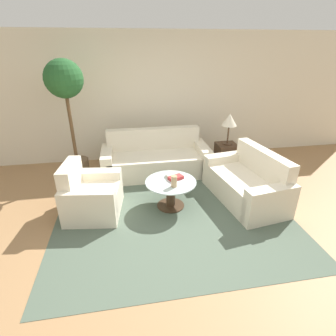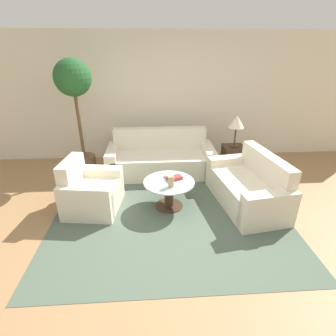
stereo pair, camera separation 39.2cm
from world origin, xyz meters
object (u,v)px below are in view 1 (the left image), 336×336
at_px(armchair, 90,197).
at_px(potted_plant, 67,99).
at_px(vase, 174,181).
at_px(table_lamp, 229,121).
at_px(coffee_table, 171,190).
at_px(bowl, 173,175).
at_px(sofa_main, 155,159).
at_px(book_stack, 176,178).
at_px(loveseat, 248,184).

xyz_separation_m(armchair, potted_plant, (-0.34, 1.24, 1.21)).
bearing_deg(potted_plant, vase, -42.47).
height_order(table_lamp, vase, table_lamp).
distance_m(coffee_table, bowl, 0.24).
xyz_separation_m(sofa_main, armchair, (-1.14, -1.22, -0.00)).
bearing_deg(table_lamp, book_stack, -139.47).
distance_m(sofa_main, book_stack, 1.23).
height_order(sofa_main, vase, sofa_main).
bearing_deg(potted_plant, bowl, -34.85).
bearing_deg(bowl, book_stack, -72.58).
xyz_separation_m(bowl, book_stack, (0.03, -0.10, 0.00)).
xyz_separation_m(vase, bowl, (0.04, 0.32, -0.06)).
relative_size(coffee_table, book_stack, 3.06).
xyz_separation_m(armchair, book_stack, (1.31, 0.02, 0.19)).
relative_size(table_lamp, potted_plant, 0.28).
distance_m(sofa_main, loveseat, 1.84).
height_order(sofa_main, potted_plant, potted_plant).
bearing_deg(bowl, potted_plant, 145.15).
distance_m(vase, book_stack, 0.24).
bearing_deg(loveseat, table_lamp, 169.62).
relative_size(potted_plant, book_stack, 8.38).
bearing_deg(book_stack, armchair, 156.60).
bearing_deg(bowl, coffee_table, -110.98).
bearing_deg(armchair, bowl, -77.41).
bearing_deg(book_stack, bowl, 83.31).
relative_size(loveseat, vase, 9.16).
bearing_deg(coffee_table, bowl, 69.02).
xyz_separation_m(potted_plant, bowl, (1.62, -1.13, -1.02)).
xyz_separation_m(sofa_main, potted_plant, (-1.48, 0.02, 1.21)).
bearing_deg(bowl, sofa_main, 97.12).
distance_m(sofa_main, vase, 1.45).
bearing_deg(coffee_table, book_stack, 32.81).
xyz_separation_m(armchair, coffee_table, (1.22, -0.04, 0.01)).
xyz_separation_m(loveseat, book_stack, (-1.20, 0.04, 0.19)).
height_order(potted_plant, vase, potted_plant).
height_order(sofa_main, loveseat, sofa_main).
height_order(armchair, potted_plant, potted_plant).
distance_m(sofa_main, potted_plant, 1.91).
bearing_deg(potted_plant, table_lamp, -3.33).
relative_size(potted_plant, vase, 12.39).
distance_m(loveseat, table_lamp, 1.32).
distance_m(loveseat, potted_plant, 3.34).
bearing_deg(loveseat, sofa_main, -140.67).
relative_size(table_lamp, book_stack, 2.35).
height_order(sofa_main, table_lamp, table_lamp).
bearing_deg(potted_plant, loveseat, -23.85).
height_order(bowl, book_stack, book_stack).
bearing_deg(armchair, coffee_table, -84.31).
height_order(armchair, coffee_table, armchair).
relative_size(loveseat, table_lamp, 2.63).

